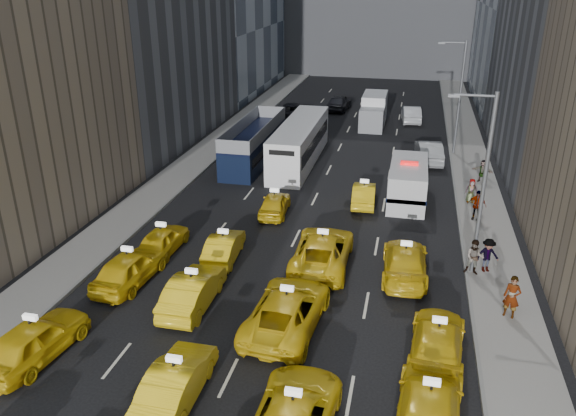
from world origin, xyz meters
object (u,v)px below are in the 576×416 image
at_px(box_truck, 374,111).
at_px(pedestrian_0, 512,297).
at_px(nypd_van, 408,183).
at_px(city_bus, 300,143).
at_px(double_decker, 254,142).

relative_size(box_truck, pedestrian_0, 3.37).
xyz_separation_m(nypd_van, pedestrian_0, (4.69, -12.91, -0.07)).
relative_size(city_bus, box_truck, 1.88).
xyz_separation_m(box_truck, pedestrian_0, (8.45, -31.71, -0.33)).
bearing_deg(city_bus, box_truck, 71.94).
xyz_separation_m(city_bus, box_truck, (4.67, 12.57, -0.11)).
height_order(nypd_van, city_bus, city_bus).
bearing_deg(pedestrian_0, city_bus, 145.78).
relative_size(city_bus, pedestrian_0, 6.35).
height_order(double_decker, pedestrian_0, double_decker).
bearing_deg(pedestrian_0, nypd_van, 131.35).
relative_size(nypd_van, pedestrian_0, 3.25).
distance_m(double_decker, box_truck, 15.44).
xyz_separation_m(nypd_van, double_decker, (-11.91, 5.69, 0.36)).
relative_size(nypd_van, city_bus, 0.51).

